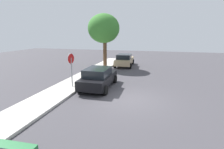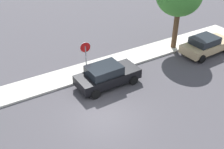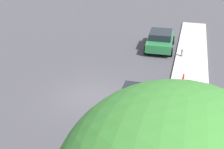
{
  "view_description": "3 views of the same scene",
  "coord_description": "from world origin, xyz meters",
  "px_view_note": "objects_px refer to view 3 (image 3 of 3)",
  "views": [
    {
      "loc": [
        -9.97,
        -1.52,
        3.96
      ],
      "look_at": [
        1.15,
        1.43,
        1.21
      ],
      "focal_mm": 28.0,
      "sensor_mm": 36.0,
      "label": 1
    },
    {
      "loc": [
        -6.07,
        -10.92,
        10.71
      ],
      "look_at": [
        1.65,
        1.84,
        1.27
      ],
      "focal_mm": 45.0,
      "sensor_mm": 36.0,
      "label": 2
    },
    {
      "loc": [
        12.18,
        4.47,
        7.72
      ],
      "look_at": [
        -0.04,
        0.97,
        1.49
      ],
      "focal_mm": 45.0,
      "sensor_mm": 36.0,
      "label": 3
    }
  ],
  "objects_px": {
    "stop_sign": "(181,90)",
    "parked_car_black": "(136,110)",
    "fire_hydrant": "(183,53)",
    "parked_car_green": "(160,40)"
  },
  "relations": [
    {
      "from": "parked_car_black",
      "to": "parked_car_green",
      "type": "xyz_separation_m",
      "value": [
        -10.05,
        -0.19,
        -0.05
      ]
    },
    {
      "from": "stop_sign",
      "to": "parked_car_black",
      "type": "bearing_deg",
      "value": -71.93
    },
    {
      "from": "parked_car_black",
      "to": "parked_car_green",
      "type": "relative_size",
      "value": 1.09
    },
    {
      "from": "stop_sign",
      "to": "fire_hydrant",
      "type": "bearing_deg",
      "value": -178.28
    },
    {
      "from": "stop_sign",
      "to": "parked_car_green",
      "type": "distance_m",
      "value": 9.72
    },
    {
      "from": "stop_sign",
      "to": "fire_hydrant",
      "type": "height_order",
      "value": "stop_sign"
    },
    {
      "from": "parked_car_black",
      "to": "parked_car_green",
      "type": "height_order",
      "value": "parked_car_black"
    },
    {
      "from": "stop_sign",
      "to": "fire_hydrant",
      "type": "xyz_separation_m",
      "value": [
        -8.05,
        -0.24,
        -1.4
      ]
    },
    {
      "from": "parked_car_green",
      "to": "stop_sign",
      "type": "bearing_deg",
      "value": 12.01
    },
    {
      "from": "fire_hydrant",
      "to": "parked_car_green",
      "type": "bearing_deg",
      "value": -128.5
    }
  ]
}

